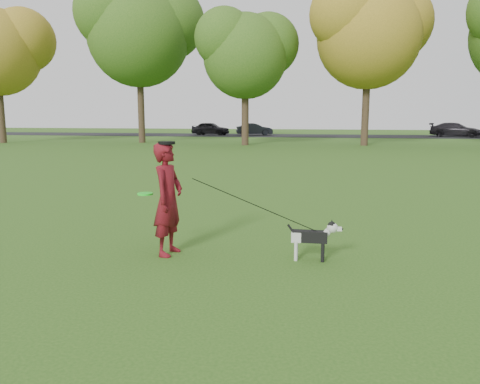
% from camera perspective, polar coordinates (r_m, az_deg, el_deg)
% --- Properties ---
extents(ground, '(120.00, 120.00, 0.00)m').
position_cam_1_polar(ground, '(6.62, -0.13, -9.04)').
color(ground, '#285116').
rests_on(ground, ground).
extents(road, '(120.00, 7.00, 0.02)m').
position_cam_1_polar(road, '(46.25, 8.44, 6.80)').
color(road, black).
rests_on(road, ground).
extents(man, '(0.49, 0.67, 1.70)m').
position_cam_1_polar(man, '(7.07, -8.76, -0.86)').
color(man, '#570C10').
rests_on(man, ground).
extents(dog, '(0.80, 0.16, 0.61)m').
position_cam_1_polar(dog, '(6.86, 9.00, -5.28)').
color(dog, black).
rests_on(dog, ground).
extents(car_left, '(3.93, 1.95, 1.29)m').
position_cam_1_polar(car_left, '(47.48, -3.61, 7.74)').
color(car_left, black).
rests_on(car_left, road).
extents(car_mid, '(3.77, 2.07, 1.18)m').
position_cam_1_polar(car_mid, '(46.66, 1.76, 7.65)').
color(car_mid, black).
rests_on(car_mid, road).
extents(car_right, '(4.81, 3.07, 1.30)m').
position_cam_1_polar(car_right, '(47.81, 24.77, 6.91)').
color(car_right, black).
rests_on(car_right, road).
extents(man_held_items, '(2.74, 0.27, 1.30)m').
position_cam_1_polar(man_held_items, '(6.77, 1.75, -1.56)').
color(man_held_items, '#20FF28').
rests_on(man_held_items, ground).
extents(tree_row, '(51.74, 8.86, 12.01)m').
position_cam_1_polar(tree_row, '(32.78, 5.51, 18.76)').
color(tree_row, '#38281C').
rests_on(tree_row, ground).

